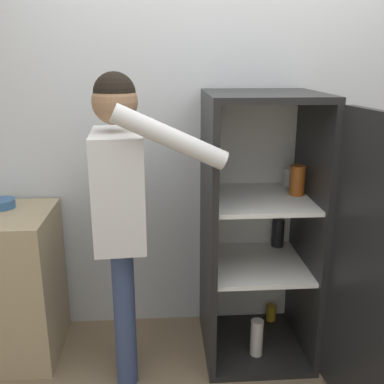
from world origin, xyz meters
The scene contains 5 objects.
wall_back centered at (0.00, 0.98, 1.27)m, with size 7.00×0.06×2.55m.
refrigerator centered at (0.27, 0.52, 0.77)m, with size 0.75×1.26×1.55m.
person centered at (-0.58, 0.42, 1.06)m, with size 0.66×0.59×1.67m.
counter centered at (-1.32, 0.65, 0.45)m, with size 0.64×0.55×0.89m.
bowl centered at (-1.30, 0.76, 0.92)m, with size 0.15×0.15×0.05m.
Camera 1 is at (-0.37, -1.78, 1.73)m, focal length 42.00 mm.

